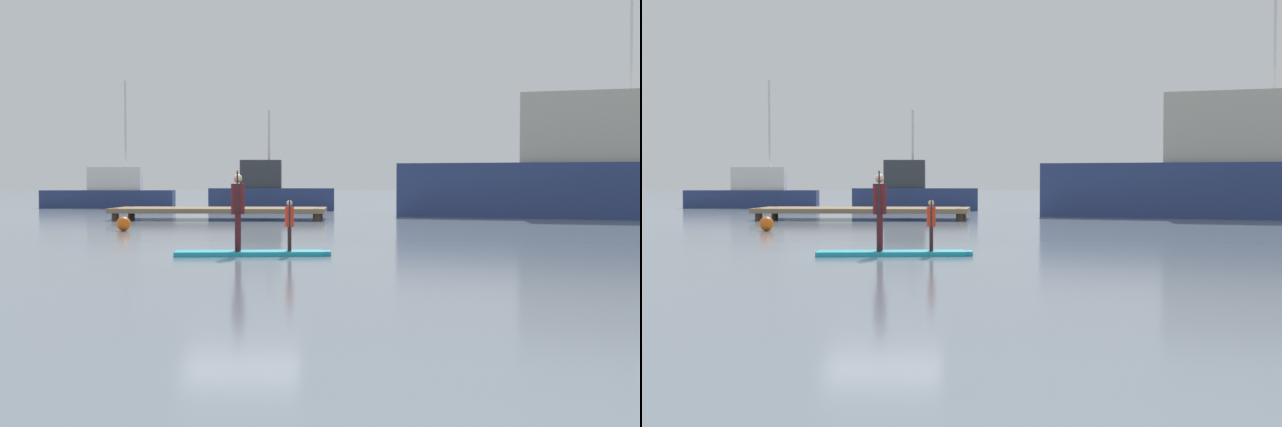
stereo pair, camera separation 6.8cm
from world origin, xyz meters
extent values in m
plane|color=slate|center=(0.00, 0.00, 0.00)|extent=(240.00, 240.00, 0.00)
cube|color=#1E9EB2|center=(0.19, -0.08, 0.05)|extent=(3.16, 0.99, 0.10)
cube|color=#1E9EB2|center=(1.78, 0.07, 0.05)|extent=(0.29, 0.51, 0.09)
cylinder|color=#4C1419|center=(-0.06, 0.06, 0.49)|extent=(0.12, 0.12, 0.78)
cylinder|color=#4C1419|center=(-0.03, -0.27, 0.49)|extent=(0.12, 0.12, 0.78)
cylinder|color=#4C1419|center=(-0.05, -0.11, 1.20)|extent=(0.31, 0.31, 0.64)
sphere|color=tan|center=(-0.05, -0.11, 1.63)|extent=(0.19, 0.19, 0.19)
cylinder|color=black|center=(-0.02, -0.32, 0.95)|extent=(0.03, 0.03, 1.69)
cube|color=black|center=(-0.02, -0.32, 0.19)|extent=(0.04, 0.14, 0.18)
cylinder|color=#4C1419|center=(1.03, 0.11, 0.36)|extent=(0.08, 0.08, 0.51)
cylinder|color=#4C1419|center=(1.05, -0.11, 0.36)|extent=(0.08, 0.08, 0.51)
cylinder|color=red|center=(1.04, 0.00, 0.82)|extent=(0.21, 0.21, 0.42)
sphere|color=beige|center=(1.04, 0.00, 1.11)|extent=(0.12, 0.12, 0.12)
cylinder|color=black|center=(1.05, -0.17, 0.64)|extent=(0.03, 0.03, 1.08)
cube|color=black|center=(1.05, -0.17, 0.19)|extent=(0.04, 0.14, 0.18)
cube|color=navy|center=(12.16, 19.93, 1.15)|extent=(16.21, 9.00, 2.30)
cube|color=#B2AD9E|center=(12.56, 19.80, 3.75)|extent=(6.95, 5.43, 2.90)
cube|color=navy|center=(-11.74, 31.97, 0.50)|extent=(7.49, 2.50, 1.00)
cube|color=white|center=(-11.36, 32.01, 1.65)|extent=(3.07, 1.53, 1.29)
cylinder|color=silver|center=(-10.77, 32.06, 4.74)|extent=(0.12, 0.12, 4.90)
cube|color=navy|center=(16.71, 36.96, 0.60)|extent=(7.19, 3.80, 1.19)
cube|color=#33383D|center=(15.96, 36.71, 2.00)|extent=(3.24, 2.18, 1.61)
cylinder|color=silver|center=(15.40, 36.52, 4.18)|extent=(0.12, 0.12, 2.76)
cube|color=navy|center=(-2.09, 28.14, 0.58)|extent=(6.51, 1.86, 1.16)
cube|color=#33383D|center=(-2.66, 28.11, 1.88)|extent=(2.17, 1.25, 1.45)
cylinder|color=silver|center=(-2.24, 28.13, 3.91)|extent=(0.12, 0.12, 2.59)
cube|color=#846B4C|center=(-3.10, 17.21, 0.38)|extent=(8.45, 3.10, 0.18)
cylinder|color=#473828|center=(-7.02, 15.96, 0.24)|extent=(0.28, 0.28, 0.47)
cylinder|color=#473828|center=(-7.02, 18.46, 0.24)|extent=(0.28, 0.28, 0.47)
cylinder|color=#473828|center=(0.82, 15.96, 0.24)|extent=(0.28, 0.28, 0.47)
cylinder|color=#473828|center=(0.82, 18.46, 0.24)|extent=(0.28, 0.28, 0.47)
sphere|color=orange|center=(-4.86, 8.97, 0.22)|extent=(0.45, 0.45, 0.45)
camera|label=1|loc=(2.56, -19.33, 1.61)|focal=51.56mm
camera|label=2|loc=(2.63, -19.33, 1.61)|focal=51.56mm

